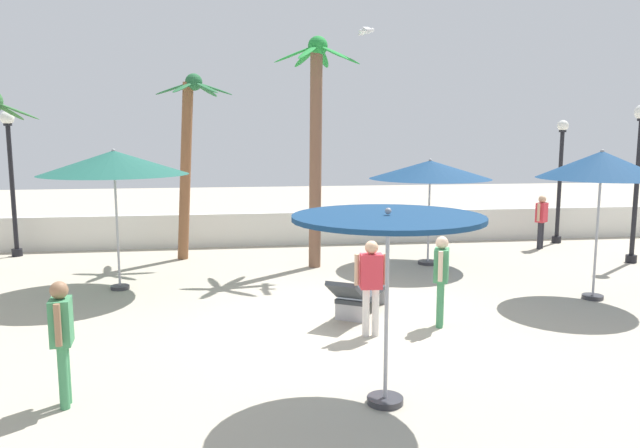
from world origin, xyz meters
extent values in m
plane|color=#B2A893|center=(0.00, 0.00, 0.00)|extent=(56.00, 56.00, 0.00)
cube|color=silver|center=(0.00, 8.07, 0.49)|extent=(25.20, 0.30, 0.98)
cylinder|color=#333338|center=(-0.01, -3.13, 0.04)|extent=(0.46, 0.46, 0.08)
cylinder|color=#A5A5AD|center=(-0.01, -3.13, 1.19)|extent=(0.05, 0.05, 2.38)
cylinder|color=navy|center=(-0.01, -3.13, 2.36)|extent=(2.33, 2.33, 0.06)
sphere|color=#99999E|center=(-0.01, -3.13, 2.44)|extent=(0.08, 0.08, 0.08)
cylinder|color=#333338|center=(5.39, 1.07, 0.04)|extent=(0.42, 0.42, 0.08)
cylinder|color=#A5A5AD|center=(5.39, 1.07, 1.26)|extent=(0.05, 0.05, 2.51)
cone|color=navy|center=(5.39, 1.07, 2.74)|extent=(2.49, 2.49, 0.54)
sphere|color=#99999E|center=(5.39, 1.07, 3.00)|extent=(0.08, 0.08, 0.08)
cylinder|color=#333338|center=(-4.33, 3.23, 0.04)|extent=(0.40, 0.40, 0.08)
cylinder|color=#A5A5AD|center=(-4.33, 3.23, 1.27)|extent=(0.05, 0.05, 2.54)
cone|color=#1E594C|center=(-4.33, 3.23, 2.74)|extent=(3.10, 3.10, 0.51)
sphere|color=#99999E|center=(-4.33, 3.23, 2.99)|extent=(0.08, 0.08, 0.08)
cylinder|color=#333338|center=(3.08, 4.78, 0.04)|extent=(0.51, 0.51, 0.08)
cylinder|color=#A5A5AD|center=(3.08, 4.78, 1.13)|extent=(0.05, 0.05, 2.26)
cone|color=navy|center=(3.08, 4.78, 2.44)|extent=(3.08, 3.08, 0.46)
sphere|color=#99999E|center=(3.08, 4.78, 2.67)|extent=(0.08, 0.08, 0.08)
cylinder|color=brown|center=(0.18, 4.87, 2.71)|extent=(0.36, 0.30, 5.42)
sphere|color=#238D38|center=(0.23, 4.87, 5.42)|extent=(0.48, 0.48, 0.48)
ellipsoid|color=#238D38|center=(0.78, 4.90, 5.22)|extent=(1.05, 0.27, 0.47)
ellipsoid|color=#238D38|center=(0.43, 5.38, 5.22)|extent=(0.55, 1.04, 0.47)
ellipsoid|color=#238D38|center=(0.00, 5.36, 5.22)|extent=(0.63, 1.03, 0.47)
ellipsoid|color=#238D38|center=(-0.32, 4.85, 5.22)|extent=(1.05, 0.22, 0.47)
ellipsoid|color=#238D38|center=(-0.06, 4.40, 5.22)|extent=(0.72, 0.99, 0.47)
ellipsoid|color=#238D38|center=(0.54, 4.41, 5.22)|extent=(0.74, 0.98, 0.47)
ellipsoid|color=#326B36|center=(-6.92, 5.41, 3.89)|extent=(1.07, 0.37, 0.48)
ellipsoid|color=#326B36|center=(-7.24, 5.82, 3.89)|extent=(0.62, 1.04, 0.48)
cylinder|color=brown|center=(-3.09, 6.34, 2.33)|extent=(0.56, 0.28, 4.66)
sphere|color=#246136|center=(-2.81, 6.34, 4.65)|extent=(0.44, 0.44, 0.44)
ellipsoid|color=#246136|center=(-2.30, 6.31, 4.49)|extent=(0.99, 0.25, 0.38)
ellipsoid|color=#246136|center=(-2.52, 6.76, 4.49)|extent=(0.72, 0.92, 0.38)
ellipsoid|color=#246136|center=(-2.97, 6.82, 4.49)|extent=(0.51, 0.99, 0.38)
ellipsoid|color=#246136|center=(-3.31, 6.38, 4.49)|extent=(1.00, 0.28, 0.38)
ellipsoid|color=#246136|center=(-3.04, 5.89, 4.49)|extent=(0.63, 0.96, 0.38)
ellipsoid|color=#246136|center=(-2.48, 5.95, 4.49)|extent=(0.78, 0.88, 0.38)
cylinder|color=black|center=(7.97, 7.22, 0.10)|extent=(0.28, 0.28, 0.20)
cylinder|color=black|center=(7.97, 7.22, 1.70)|extent=(0.12, 0.12, 3.40)
cylinder|color=black|center=(7.97, 7.22, 3.40)|extent=(0.22, 0.22, 0.06)
sphere|color=white|center=(7.97, 7.22, 3.56)|extent=(0.33, 0.33, 0.33)
cylinder|color=black|center=(8.40, 4.22, 0.10)|extent=(0.28, 0.28, 0.20)
cylinder|color=black|center=(8.40, 4.22, 1.84)|extent=(0.12, 0.12, 3.68)
cylinder|color=black|center=(-7.77, 7.35, 0.10)|extent=(0.28, 0.28, 0.20)
cylinder|color=black|center=(-7.77, 7.35, 1.78)|extent=(0.12, 0.12, 3.57)
cylinder|color=black|center=(-7.77, 7.35, 3.57)|extent=(0.22, 0.22, 0.06)
sphere|color=white|center=(-7.77, 7.35, 3.75)|extent=(0.36, 0.36, 0.36)
cube|color=#B7B7BC|center=(0.85, 1.39, 0.17)|extent=(0.49, 0.32, 0.35)
cube|color=#B7B7BC|center=(0.18, 0.28, 0.17)|extent=(0.49, 0.32, 0.35)
cube|color=#33383D|center=(0.52, 0.84, 0.35)|extent=(1.19, 1.48, 0.08)
cube|color=#33383D|center=(0.07, 0.09, 0.62)|extent=(0.78, 0.79, 0.42)
cylinder|color=#3F8C59|center=(-3.95, -2.73, 0.40)|extent=(0.12, 0.12, 0.80)
cylinder|color=#3F8C59|center=(-3.97, -2.57, 0.40)|extent=(0.12, 0.12, 0.80)
cube|color=#3F8C59|center=(-3.96, -2.65, 1.09)|extent=(0.28, 0.38, 0.57)
sphere|color=#936B4C|center=(-3.96, -2.65, 1.48)|extent=(0.22, 0.22, 0.22)
cylinder|color=#936B4C|center=(-3.94, -2.88, 1.12)|extent=(0.08, 0.08, 0.51)
cylinder|color=#936B4C|center=(-3.99, -2.41, 1.12)|extent=(0.08, 0.08, 0.51)
cylinder|color=#3F8C59|center=(1.66, -0.30, 0.41)|extent=(0.12, 0.12, 0.81)
cylinder|color=#3F8C59|center=(1.72, -0.15, 0.41)|extent=(0.12, 0.12, 0.81)
cube|color=#3F8C59|center=(1.69, -0.23, 1.10)|extent=(0.36, 0.42, 0.57)
sphere|color=beige|center=(1.69, -0.23, 1.49)|extent=(0.22, 0.22, 0.22)
cylinder|color=beige|center=(1.60, -0.45, 1.13)|extent=(0.08, 0.08, 0.52)
cylinder|color=beige|center=(1.79, -0.01, 1.13)|extent=(0.08, 0.08, 0.52)
cylinder|color=silver|center=(0.46, -0.57, 0.41)|extent=(0.12, 0.12, 0.82)
cylinder|color=silver|center=(0.30, -0.55, 0.41)|extent=(0.12, 0.12, 0.82)
cube|color=#D8333F|center=(0.38, -0.56, 1.11)|extent=(0.38, 0.27, 0.58)
sphere|color=tan|center=(0.38, -0.56, 1.51)|extent=(0.22, 0.22, 0.22)
cylinder|color=tan|center=(0.62, -0.58, 1.14)|extent=(0.08, 0.08, 0.52)
cylinder|color=tan|center=(0.14, -0.54, 1.14)|extent=(0.08, 0.08, 0.52)
cylinder|color=#26262D|center=(7.03, 6.40, 0.39)|extent=(0.12, 0.12, 0.79)
cylinder|color=#26262D|center=(6.91, 6.29, 0.39)|extent=(0.12, 0.12, 0.79)
cube|color=#D8333F|center=(6.97, 6.34, 1.07)|extent=(0.43, 0.42, 0.56)
sphere|color=tan|center=(6.97, 6.34, 1.46)|extent=(0.21, 0.21, 0.21)
cylinder|color=tan|center=(7.15, 6.50, 1.10)|extent=(0.08, 0.08, 0.50)
cylinder|color=tan|center=(6.79, 6.19, 1.10)|extent=(0.08, 0.08, 0.50)
ellipsoid|color=white|center=(1.39, 4.86, 5.79)|extent=(0.32, 0.12, 0.12)
sphere|color=white|center=(1.56, 4.86, 5.82)|extent=(0.10, 0.10, 0.10)
cube|color=silver|center=(1.39, 5.12, 5.81)|extent=(0.15, 0.53, 0.08)
cube|color=silver|center=(1.39, 4.60, 5.81)|extent=(0.15, 0.52, 0.16)
camera|label=1|loc=(-1.84, -10.29, 3.38)|focal=34.68mm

